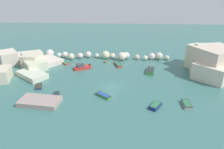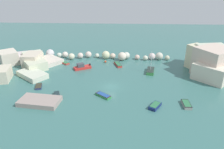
% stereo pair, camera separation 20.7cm
% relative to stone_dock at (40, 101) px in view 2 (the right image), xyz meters
% --- Properties ---
extents(cove_water, '(160.00, 160.00, 0.00)m').
position_rel_stone_dock_xyz_m(cove_water, '(14.25, 8.27, -0.49)').
color(cove_water, '#3A6D68').
rests_on(cove_water, ground).
extents(cliff_headland_left, '(20.11, 22.49, 3.93)m').
position_rel_stone_dock_xyz_m(cliff_headland_left, '(-11.36, 19.69, 0.88)').
color(cliff_headland_left, beige).
rests_on(cliff_headland_left, ground).
extents(cliff_headland_right, '(20.78, 23.34, 7.46)m').
position_rel_stone_dock_xyz_m(cliff_headland_right, '(43.84, 17.22, 2.53)').
color(cliff_headland_right, beige).
rests_on(cliff_headland_right, ground).
extents(rock_breakwater, '(39.87, 4.49, 2.66)m').
position_rel_stone_dock_xyz_m(rock_breakwater, '(11.56, 27.96, 0.62)').
color(rock_breakwater, silver).
rests_on(rock_breakwater, ground).
extents(stone_dock, '(8.65, 5.43, 0.99)m').
position_rel_stone_dock_xyz_m(stone_dock, '(0.00, 0.00, 0.00)').
color(stone_dock, gray).
rests_on(stone_dock, ground).
extents(channel_buoy, '(0.64, 0.64, 0.64)m').
position_rel_stone_dock_xyz_m(channel_buoy, '(11.65, 24.51, -0.18)').
color(channel_buoy, '#E04C28').
rests_on(channel_buoy, cove_water).
extents(moored_boat_0, '(3.69, 3.32, 0.55)m').
position_rel_stone_dock_xyz_m(moored_boat_0, '(12.83, 3.47, -0.20)').
color(moored_boat_0, '#338B44').
rests_on(moored_boat_0, cove_water).
extents(moored_boat_1, '(2.71, 4.86, 6.13)m').
position_rel_stone_dock_xyz_m(moored_boat_1, '(24.62, 17.51, -0.04)').
color(moored_boat_1, '#3B8A43').
rests_on(moored_boat_1, cove_water).
extents(moored_boat_2, '(3.07, 2.90, 0.50)m').
position_rel_stone_dock_xyz_m(moored_boat_2, '(-0.55, 22.92, -0.25)').
color(moored_boat_2, '#BE4036').
rests_on(moored_boat_2, cove_water).
extents(moored_boat_3, '(5.14, 3.94, 1.71)m').
position_rel_stone_dock_xyz_m(moored_boat_3, '(5.37, 19.06, 0.12)').
color(moored_boat_3, red).
rests_on(moored_boat_3, cove_water).
extents(moored_boat_4, '(1.54, 3.32, 0.63)m').
position_rel_stone_dock_xyz_m(moored_boat_4, '(29.97, 0.60, -0.17)').
color(moored_boat_4, gray).
rests_on(moored_boat_4, cove_water).
extents(moored_boat_5, '(2.56, 4.50, 0.59)m').
position_rel_stone_dock_xyz_m(moored_boat_5, '(15.55, 22.33, -0.19)').
color(moored_boat_5, '#C73A2F').
rests_on(moored_boat_5, cove_water).
extents(moored_boat_6, '(2.95, 3.43, 0.72)m').
position_rel_stone_dock_xyz_m(moored_boat_6, '(23.56, -0.35, -0.15)').
color(moored_boat_6, navy).
rests_on(moored_boat_6, cove_water).
extents(moored_boat_7, '(2.12, 3.14, 0.46)m').
position_rel_stone_dock_xyz_m(moored_boat_7, '(-2.88, 7.15, -0.27)').
color(moored_boat_7, navy).
rests_on(moored_boat_7, cove_water).
extents(moored_boat_8, '(1.92, 2.69, 0.54)m').
position_rel_stone_dock_xyz_m(moored_boat_8, '(2.60, 3.34, -0.23)').
color(moored_boat_8, '#CB3C2E').
rests_on(moored_boat_8, cove_water).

